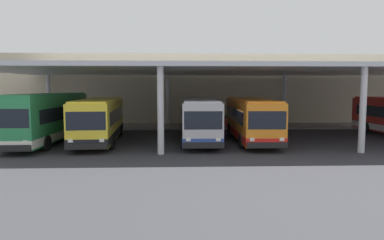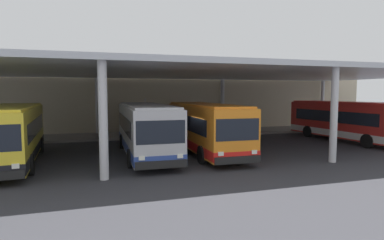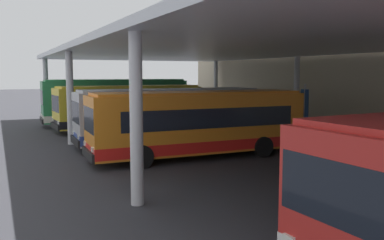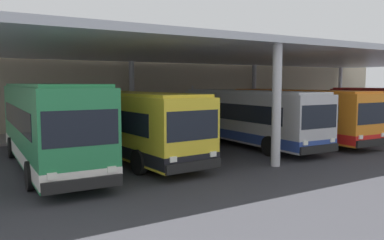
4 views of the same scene
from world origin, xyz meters
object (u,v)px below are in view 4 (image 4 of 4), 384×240
Objects in this scene: bus_second_bay at (130,124)px; banner_sign at (192,104)px; bus_middle_bay at (248,117)px; bench_waiting at (224,118)px; bus_far_bay at (297,114)px; bus_nearest_bay at (49,125)px; trash_bin at (206,119)px.

banner_sign is (8.68, 8.54, 0.32)m from bus_second_bay.
bench_waiting is at bearing 61.42° from bus_middle_bay.
bench_waiting is (12.41, 9.41, -0.99)m from bus_second_bay.
bus_second_bay is 3.34× the size of banner_sign.
bench_waiting is (1.19, 9.37, -0.99)m from bus_far_bay.
bus_nearest_bay is 15.08m from banner_sign.
bus_nearest_bay is 1.08× the size of bus_far_bay.
bus_far_bay is 9.50m from bench_waiting.
bus_middle_bay is at bearing 0.92° from bus_nearest_bay.
bus_far_bay is at bearing 0.20° from bus_second_bay.
bus_middle_bay is 1.00× the size of bus_far_bay.
bus_far_bay is (11.21, 0.04, 0.00)m from bus_second_bay.
bus_second_bay is at bearing 0.50° from bus_nearest_bay.
bus_middle_bay is at bearing -118.58° from bench_waiting.
bench_waiting is at bearing 30.37° from bus_nearest_bay.
bus_second_bay is 7.36m from bus_middle_bay.
bus_middle_bay is at bearing 178.43° from bus_far_bay.
bus_nearest_bay is 11.08m from bus_middle_bay.
bus_nearest_bay reaches higher than bus_middle_bay.
bus_middle_bay is at bearing -98.99° from banner_sign.
banner_sign reaches higher than bus_far_bay.
bus_second_bay reaches higher than trash_bin.
bus_nearest_bay is 6.33× the size of bench_waiting.
bus_nearest_bay is 1.08× the size of bus_middle_bay.
bus_middle_bay is 3.86m from bus_far_bay.
trash_bin is at bearing 41.27° from bus_second_bay.
bus_nearest_bay reaches higher than bus_far_bay.
bus_second_bay and bus_middle_bay have the same top height.
bus_middle_bay is (11.07, 0.18, -0.19)m from bus_nearest_bay.
bench_waiting is at bearing 82.76° from bus_far_bay.
bus_far_bay is at bearing -73.42° from banner_sign.
bus_second_bay reaches higher than bench_waiting.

